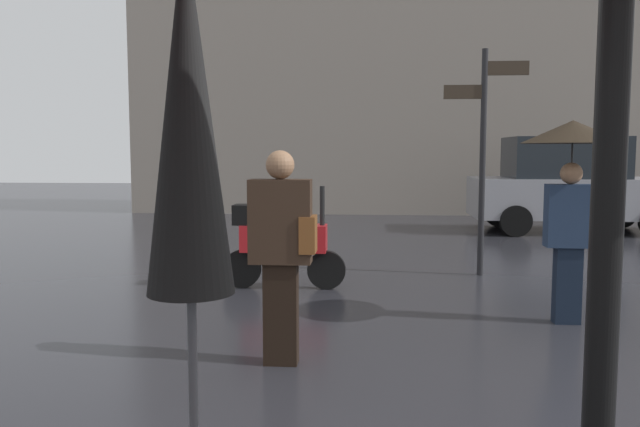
{
  "coord_description": "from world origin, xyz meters",
  "views": [
    {
      "loc": [
        -0.9,
        -2.66,
        1.64
      ],
      "look_at": [
        -1.43,
        4.2,
        0.97
      ],
      "focal_mm": 35.64,
      "sensor_mm": 36.0,
      "label": 1
    }
  ],
  "objects_px": {
    "pedestrian_with_umbrella": "(572,164)",
    "parked_car_left": "(569,185)",
    "pedestrian_with_bag": "(282,244)",
    "street_signpost": "(484,140)",
    "folded_patio_umbrella_near": "(188,135)",
    "parked_scooter": "(280,242)"
  },
  "relations": [
    {
      "from": "folded_patio_umbrella_near",
      "to": "pedestrian_with_bag",
      "type": "height_order",
      "value": "folded_patio_umbrella_near"
    },
    {
      "from": "pedestrian_with_bag",
      "to": "street_signpost",
      "type": "bearing_deg",
      "value": -9.27
    },
    {
      "from": "folded_patio_umbrella_near",
      "to": "parked_car_left",
      "type": "height_order",
      "value": "folded_patio_umbrella_near"
    },
    {
      "from": "folded_patio_umbrella_near",
      "to": "pedestrian_with_bag",
      "type": "distance_m",
      "value": 2.55
    },
    {
      "from": "folded_patio_umbrella_near",
      "to": "street_signpost",
      "type": "relative_size",
      "value": 0.84
    },
    {
      "from": "pedestrian_with_umbrella",
      "to": "parked_car_left",
      "type": "relative_size",
      "value": 0.48
    },
    {
      "from": "pedestrian_with_umbrella",
      "to": "pedestrian_with_bag",
      "type": "bearing_deg",
      "value": 4.78
    },
    {
      "from": "pedestrian_with_bag",
      "to": "pedestrian_with_umbrella",
      "type": "bearing_deg",
      "value": -41.06
    },
    {
      "from": "pedestrian_with_bag",
      "to": "parked_car_left",
      "type": "xyz_separation_m",
      "value": [
        4.74,
        8.56,
        0.03
      ]
    },
    {
      "from": "pedestrian_with_bag",
      "to": "parked_car_left",
      "type": "distance_m",
      "value": 9.79
    },
    {
      "from": "parked_scooter",
      "to": "parked_car_left",
      "type": "bearing_deg",
      "value": 41.27
    },
    {
      "from": "pedestrian_with_umbrella",
      "to": "street_signpost",
      "type": "xyz_separation_m",
      "value": [
        -0.41,
        2.36,
        0.27
      ]
    },
    {
      "from": "folded_patio_umbrella_near",
      "to": "parked_scooter",
      "type": "distance_m",
      "value": 5.29
    },
    {
      "from": "parked_car_left",
      "to": "folded_patio_umbrella_near",
      "type": "bearing_deg",
      "value": -123.15
    },
    {
      "from": "parked_car_left",
      "to": "street_signpost",
      "type": "relative_size",
      "value": 1.36
    },
    {
      "from": "pedestrian_with_bag",
      "to": "parked_scooter",
      "type": "distance_m",
      "value": 2.77
    },
    {
      "from": "parked_car_left",
      "to": "street_signpost",
      "type": "bearing_deg",
      "value": -128.05
    },
    {
      "from": "pedestrian_with_umbrella",
      "to": "pedestrian_with_bag",
      "type": "xyz_separation_m",
      "value": [
        -2.55,
        -1.38,
        -0.59
      ]
    },
    {
      "from": "pedestrian_with_bag",
      "to": "parked_car_left",
      "type": "height_order",
      "value": "parked_car_left"
    },
    {
      "from": "parked_scooter",
      "to": "street_signpost",
      "type": "bearing_deg",
      "value": 14.39
    },
    {
      "from": "street_signpost",
      "to": "pedestrian_with_umbrella",
      "type": "bearing_deg",
      "value": -80.19
    },
    {
      "from": "pedestrian_with_bag",
      "to": "parked_scooter",
      "type": "height_order",
      "value": "pedestrian_with_bag"
    }
  ]
}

